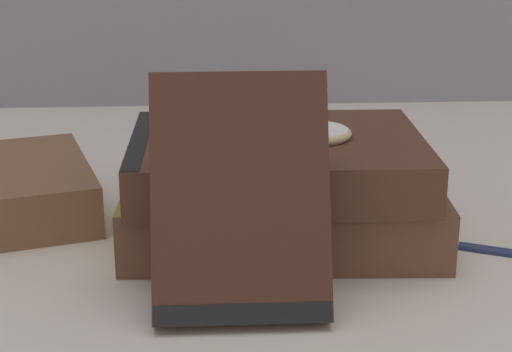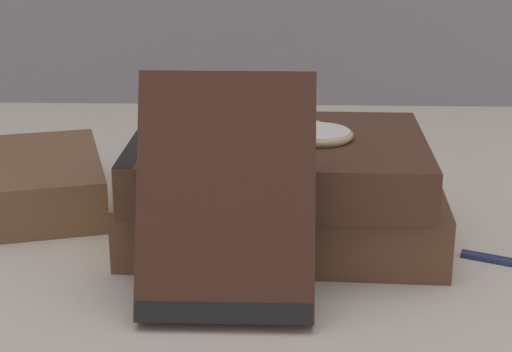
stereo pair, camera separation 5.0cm
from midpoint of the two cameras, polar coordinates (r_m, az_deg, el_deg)
name	(u,v)px [view 2 (the right image)]	position (r m, az deg, el deg)	size (l,w,h in m)	color
ground_plane	(218,265)	(0.57, -0.03, -6.00)	(3.00, 3.00, 0.00)	beige
book_flat_bottom	(277,208)	(0.61, 3.74, -2.20)	(0.22, 0.16, 0.04)	brown
book_flat_top	(271,161)	(0.59, 3.42, 0.95)	(0.20, 0.15, 0.03)	#4C2D1E
book_leaning_front	(226,206)	(0.49, 0.91, -2.05)	(0.10, 0.07, 0.14)	#422319
pocket_watch	(318,134)	(0.58, 6.64, 2.74)	(0.05, 0.05, 0.01)	white
reading_glasses	(223,165)	(0.76, -0.34, 0.72)	(0.10, 0.05, 0.00)	#4C3828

